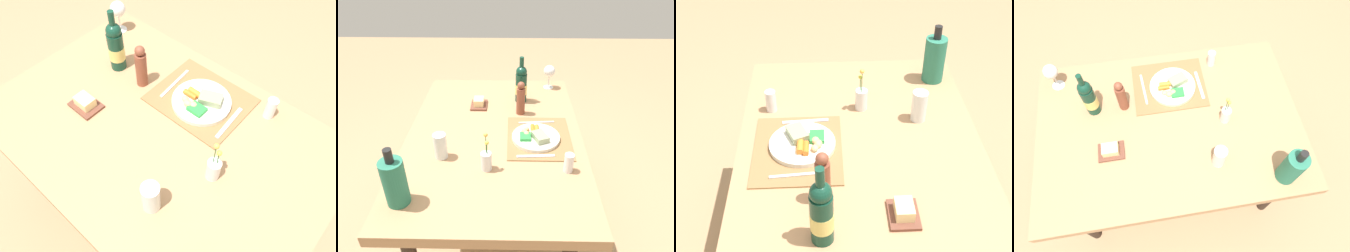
% 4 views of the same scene
% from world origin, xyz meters
% --- Properties ---
extents(ground_plane, '(8.00, 8.00, 0.00)m').
position_xyz_m(ground_plane, '(0.00, 0.00, 0.00)').
color(ground_plane, tan).
extents(dining_table, '(1.39, 0.95, 0.73)m').
position_xyz_m(dining_table, '(0.00, 0.00, 0.66)').
color(dining_table, tan).
rests_on(dining_table, ground_plane).
extents(placemat, '(0.40, 0.34, 0.01)m').
position_xyz_m(placemat, '(-0.03, -0.24, 0.74)').
color(placemat, olive).
rests_on(placemat, dining_table).
extents(dinner_plate, '(0.25, 0.25, 0.05)m').
position_xyz_m(dinner_plate, '(-0.05, -0.22, 0.75)').
color(dinner_plate, white).
rests_on(dinner_plate, placemat).
extents(fork, '(0.03, 0.19, 0.00)m').
position_xyz_m(fork, '(-0.20, -0.22, 0.74)').
color(fork, silver).
rests_on(fork, placemat).
extents(knife, '(0.03, 0.21, 0.00)m').
position_xyz_m(knife, '(0.11, -0.24, 0.74)').
color(knife, silver).
rests_on(knife, placemat).
extents(salt_shaker, '(0.04, 0.04, 0.09)m').
position_xyz_m(salt_shaker, '(-0.30, -0.36, 0.78)').
color(salt_shaker, white).
rests_on(salt_shaker, dining_table).
extents(flower_vase, '(0.05, 0.05, 0.20)m').
position_xyz_m(flower_vase, '(-0.29, 0.02, 0.79)').
color(flower_vase, silver).
rests_on(flower_vase, dining_table).
extents(pepper_mill, '(0.05, 0.05, 0.21)m').
position_xyz_m(pepper_mill, '(0.23, -0.15, 0.83)').
color(pepper_mill, brown).
rests_on(pepper_mill, dining_table).
extents(cooler_bottle, '(0.10, 0.10, 0.27)m').
position_xyz_m(cooler_bottle, '(-0.51, 0.37, 0.84)').
color(cooler_bottle, '#29735A').
rests_on(cooler_bottle, dining_table).
extents(butter_dish, '(0.13, 0.10, 0.05)m').
position_xyz_m(butter_dish, '(0.31, 0.11, 0.75)').
color(butter_dish, brown).
rests_on(butter_dish, dining_table).
extents(water_tumbler, '(0.06, 0.06, 0.13)m').
position_xyz_m(water_tumbler, '(-0.21, 0.25, 0.79)').
color(water_tumbler, silver).
rests_on(water_tumbler, dining_table).
extents(wine_glass, '(0.08, 0.08, 0.16)m').
position_xyz_m(wine_glass, '(0.58, -0.35, 0.85)').
color(wine_glass, white).
rests_on(wine_glass, dining_table).
extents(wine_bottle, '(0.07, 0.07, 0.30)m').
position_xyz_m(wine_bottle, '(0.39, -0.15, 0.85)').
color(wine_bottle, '#123D2C').
rests_on(wine_bottle, dining_table).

